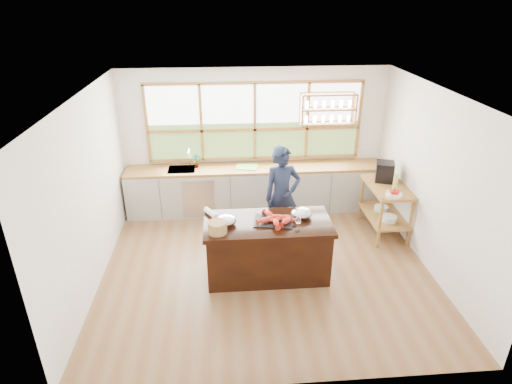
{
  "coord_description": "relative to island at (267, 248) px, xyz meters",
  "views": [
    {
      "loc": [
        -0.6,
        -5.57,
        3.92
      ],
      "look_at": [
        -0.14,
        0.15,
        1.22
      ],
      "focal_mm": 30.0,
      "sensor_mm": 36.0,
      "label": 1
    }
  ],
  "objects": [
    {
      "name": "lobster_pile",
      "position": [
        0.1,
        -0.03,
        0.5
      ],
      "size": [
        0.52,
        0.48,
        0.08
      ],
      "color": "red",
      "rests_on": "slate_board"
    },
    {
      "name": "wicker_basket",
      "position": [
        -0.72,
        -0.24,
        0.53
      ],
      "size": [
        0.26,
        0.26,
        0.17
      ],
      "primitive_type": "cylinder",
      "color": "#AF7954",
      "rests_on": "island"
    },
    {
      "name": "island",
      "position": [
        0.0,
        0.0,
        0.0
      ],
      "size": [
        1.85,
        0.9,
        0.9
      ],
      "color": "black",
      "rests_on": "ground_plane"
    },
    {
      "name": "right_shelf_unit",
      "position": [
        2.19,
        1.09,
        0.15
      ],
      "size": [
        0.62,
        1.1,
        0.9
      ],
      "color": "olive",
      "rests_on": "ground_plane"
    },
    {
      "name": "ground_plane",
      "position": [
        0.0,
        0.2,
        -0.45
      ],
      "size": [
        5.0,
        5.0,
        0.0
      ],
      "primitive_type": "plane",
      "color": "brown"
    },
    {
      "name": "cutting_board",
      "position": [
        -0.18,
        2.14,
        0.45
      ],
      "size": [
        0.45,
        0.37,
        0.01
      ],
      "primitive_type": "cube",
      "rotation": [
        0.0,
        0.0,
        -0.2
      ],
      "color": "#73C643",
      "rests_on": "back_counter"
    },
    {
      "name": "mixing_bowl_left",
      "position": [
        -0.6,
        -0.01,
        0.51
      ],
      "size": [
        0.29,
        0.29,
        0.14
      ],
      "primitive_type": "ellipsoid",
      "color": "#B2B3B9",
      "rests_on": "island"
    },
    {
      "name": "wine_bottle",
      "position": [
        2.24,
        0.94,
        0.59
      ],
      "size": [
        0.09,
        0.09,
        0.3
      ],
      "primitive_type": "cylinder",
      "rotation": [
        0.0,
        0.0,
        -0.17
      ],
      "color": "#B7C459",
      "rests_on": "right_shelf_unit"
    },
    {
      "name": "cook",
      "position": [
        0.33,
        0.93,
        0.4
      ],
      "size": [
        0.7,
        0.54,
        1.71
      ],
      "primitive_type": "imported",
      "rotation": [
        0.0,
        0.0,
        0.23
      ],
      "color": "#19213A",
      "rests_on": "ground_plane"
    },
    {
      "name": "wine_glass",
      "position": [
        0.39,
        -0.29,
        0.61
      ],
      "size": [
        0.08,
        0.08,
        0.22
      ],
      "color": "white",
      "rests_on": "island"
    },
    {
      "name": "slate_board",
      "position": [
        0.08,
        0.0,
        0.45
      ],
      "size": [
        0.61,
        0.49,
        0.02
      ],
      "primitive_type": "cube",
      "rotation": [
        0.0,
        0.0,
        -0.17
      ],
      "color": "black",
      "rests_on": "island"
    },
    {
      "name": "espresso_machine",
      "position": [
        2.19,
        1.33,
        0.62
      ],
      "size": [
        0.38,
        0.39,
        0.34
      ],
      "primitive_type": "cube",
      "rotation": [
        0.0,
        0.0,
        -0.32
      ],
      "color": "black",
      "rests_on": "right_shelf_unit"
    },
    {
      "name": "back_counter",
      "position": [
        -0.02,
        2.14,
        0.0
      ],
      "size": [
        4.9,
        0.63,
        0.9
      ],
      "color": "#B0AFA7",
      "rests_on": "ground_plane"
    },
    {
      "name": "mixing_bowl_right",
      "position": [
        0.51,
        0.11,
        0.51
      ],
      "size": [
        0.31,
        0.31,
        0.15
      ],
      "primitive_type": "ellipsoid",
      "color": "#B2B3B9",
      "rests_on": "island"
    },
    {
      "name": "fruit_bowl",
      "position": [
        2.14,
        0.7,
        0.49
      ],
      "size": [
        0.26,
        0.26,
        0.11
      ],
      "color": "white",
      "rests_on": "right_shelf_unit"
    },
    {
      "name": "potted_plant",
      "position": [
        -1.13,
        2.2,
        0.58
      ],
      "size": [
        0.15,
        0.11,
        0.27
      ],
      "primitive_type": "imported",
      "rotation": [
        0.0,
        0.0,
        -0.06
      ],
      "color": "slate",
      "rests_on": "back_counter"
    },
    {
      "name": "parchment_roll",
      "position": [
        -0.83,
        0.27,
        0.49
      ],
      "size": [
        0.22,
        0.3,
        0.08
      ],
      "primitive_type": "cylinder",
      "rotation": [
        1.57,
        0.0,
        0.53
      ],
      "color": "white",
      "rests_on": "island"
    },
    {
      "name": "room_shell",
      "position": [
        0.02,
        0.71,
        1.3
      ],
      "size": [
        5.02,
        4.52,
        2.71
      ],
      "color": "white",
      "rests_on": "ground_plane"
    }
  ]
}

